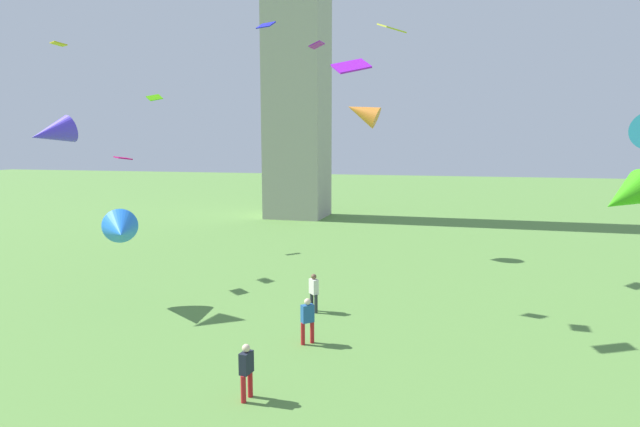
{
  "coord_description": "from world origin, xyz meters",
  "views": [
    {
      "loc": [
        6.18,
        -1.69,
        7.28
      ],
      "look_at": [
        1.22,
        16.95,
        4.66
      ],
      "focal_mm": 28.62,
      "sensor_mm": 36.0,
      "label": 1
    }
  ],
  "objects_px": {
    "person_2": "(246,368)",
    "kite_flying_4": "(317,45)",
    "kite_flying_5": "(362,112)",
    "kite_flying_11": "(52,133)",
    "kite_flying_0": "(266,25)",
    "kite_flying_8": "(626,196)",
    "kite_flying_2": "(154,98)",
    "kite_flying_1": "(59,44)",
    "kite_flying_3": "(123,158)",
    "kite_flying_9": "(351,66)",
    "person_0": "(307,318)",
    "person_1": "(314,290)",
    "kite_flying_7": "(120,230)",
    "kite_flying_6": "(392,28)"
  },
  "relations": [
    {
      "from": "person_0",
      "to": "person_1",
      "type": "relative_size",
      "value": 1.01
    },
    {
      "from": "kite_flying_4",
      "to": "kite_flying_5",
      "type": "height_order",
      "value": "kite_flying_4"
    },
    {
      "from": "kite_flying_1",
      "to": "kite_flying_7",
      "type": "height_order",
      "value": "kite_flying_1"
    },
    {
      "from": "kite_flying_3",
      "to": "kite_flying_4",
      "type": "bearing_deg",
      "value": -147.06
    },
    {
      "from": "person_1",
      "to": "kite_flying_0",
      "type": "xyz_separation_m",
      "value": [
        -2.77,
        1.88,
        11.69
      ]
    },
    {
      "from": "kite_flying_3",
      "to": "kite_flying_2",
      "type": "bearing_deg",
      "value": -27.79
    },
    {
      "from": "kite_flying_0",
      "to": "kite_flying_4",
      "type": "height_order",
      "value": "kite_flying_0"
    },
    {
      "from": "person_1",
      "to": "kite_flying_9",
      "type": "relative_size",
      "value": 1.06
    },
    {
      "from": "person_1",
      "to": "kite_flying_6",
      "type": "distance_m",
      "value": 15.22
    },
    {
      "from": "person_2",
      "to": "person_0",
      "type": "bearing_deg",
      "value": 2.12
    },
    {
      "from": "kite_flying_0",
      "to": "kite_flying_5",
      "type": "distance_m",
      "value": 11.57
    },
    {
      "from": "person_2",
      "to": "kite_flying_4",
      "type": "bearing_deg",
      "value": 10.78
    },
    {
      "from": "person_2",
      "to": "kite_flying_4",
      "type": "height_order",
      "value": "kite_flying_4"
    },
    {
      "from": "person_1",
      "to": "kite_flying_2",
      "type": "distance_m",
      "value": 20.56
    },
    {
      "from": "person_1",
      "to": "kite_flying_6",
      "type": "height_order",
      "value": "kite_flying_6"
    },
    {
      "from": "kite_flying_1",
      "to": "kite_flying_3",
      "type": "xyz_separation_m",
      "value": [
        5.5,
        -2.3,
        -6.34
      ]
    },
    {
      "from": "person_1",
      "to": "kite_flying_2",
      "type": "bearing_deg",
      "value": -172.46
    },
    {
      "from": "person_0",
      "to": "person_1",
      "type": "distance_m",
      "value": 3.61
    },
    {
      "from": "kite_flying_5",
      "to": "person_2",
      "type": "bearing_deg",
      "value": -0.41
    },
    {
      "from": "person_2",
      "to": "kite_flying_2",
      "type": "relative_size",
      "value": 1.59
    },
    {
      "from": "kite_flying_0",
      "to": "kite_flying_8",
      "type": "xyz_separation_m",
      "value": [
        15.25,
        0.28,
        -7.45
      ]
    },
    {
      "from": "kite_flying_2",
      "to": "kite_flying_11",
      "type": "relative_size",
      "value": 0.46
    },
    {
      "from": "kite_flying_8",
      "to": "kite_flying_11",
      "type": "bearing_deg",
      "value": -114.42
    },
    {
      "from": "person_1",
      "to": "kite_flying_11",
      "type": "distance_m",
      "value": 13.2
    },
    {
      "from": "kite_flying_1",
      "to": "kite_flying_9",
      "type": "distance_m",
      "value": 18.97
    },
    {
      "from": "kite_flying_8",
      "to": "kite_flying_9",
      "type": "relative_size",
      "value": 1.82
    },
    {
      "from": "kite_flying_5",
      "to": "kite_flying_11",
      "type": "height_order",
      "value": "kite_flying_5"
    },
    {
      "from": "kite_flying_0",
      "to": "kite_flying_11",
      "type": "distance_m",
      "value": 10.51
    },
    {
      "from": "person_0",
      "to": "kite_flying_4",
      "type": "height_order",
      "value": "kite_flying_4"
    },
    {
      "from": "person_1",
      "to": "kite_flying_9",
      "type": "distance_m",
      "value": 9.52
    },
    {
      "from": "kite_flying_3",
      "to": "kite_flying_0",
      "type": "bearing_deg",
      "value": -141.33
    },
    {
      "from": "kite_flying_7",
      "to": "kite_flying_9",
      "type": "relative_size",
      "value": 1.71
    },
    {
      "from": "person_1",
      "to": "kite_flying_8",
      "type": "distance_m",
      "value": 13.36
    },
    {
      "from": "kite_flying_5",
      "to": "kite_flying_8",
      "type": "height_order",
      "value": "kite_flying_5"
    },
    {
      "from": "kite_flying_0",
      "to": "kite_flying_3",
      "type": "height_order",
      "value": "kite_flying_0"
    },
    {
      "from": "kite_flying_5",
      "to": "kite_flying_9",
      "type": "xyz_separation_m",
      "value": [
        2.04,
        -13.77,
        0.89
      ]
    },
    {
      "from": "kite_flying_4",
      "to": "kite_flying_8",
      "type": "distance_m",
      "value": 14.09
    },
    {
      "from": "person_0",
      "to": "kite_flying_7",
      "type": "bearing_deg",
      "value": 127.35
    },
    {
      "from": "kite_flying_0",
      "to": "kite_flying_8",
      "type": "height_order",
      "value": "kite_flying_0"
    },
    {
      "from": "person_0",
      "to": "kite_flying_9",
      "type": "relative_size",
      "value": 1.07
    },
    {
      "from": "kite_flying_2",
      "to": "kite_flying_9",
      "type": "distance_m",
      "value": 20.32
    },
    {
      "from": "kite_flying_1",
      "to": "kite_flying_3",
      "type": "height_order",
      "value": "kite_flying_1"
    },
    {
      "from": "kite_flying_4",
      "to": "kite_flying_6",
      "type": "bearing_deg",
      "value": -15.1
    },
    {
      "from": "kite_flying_11",
      "to": "kite_flying_4",
      "type": "bearing_deg",
      "value": 38.25
    },
    {
      "from": "kite_flying_1",
      "to": "kite_flying_2",
      "type": "height_order",
      "value": "kite_flying_1"
    },
    {
      "from": "kite_flying_0",
      "to": "kite_flying_5",
      "type": "height_order",
      "value": "kite_flying_0"
    },
    {
      "from": "kite_flying_3",
      "to": "kite_flying_11",
      "type": "height_order",
      "value": "kite_flying_11"
    },
    {
      "from": "kite_flying_4",
      "to": "kite_flying_5",
      "type": "xyz_separation_m",
      "value": [
        -0.16,
        11.9,
        -2.1
      ]
    },
    {
      "from": "kite_flying_0",
      "to": "kite_flying_5",
      "type": "relative_size",
      "value": 0.37
    },
    {
      "from": "person_1",
      "to": "kite_flying_1",
      "type": "bearing_deg",
      "value": -150.01
    }
  ]
}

